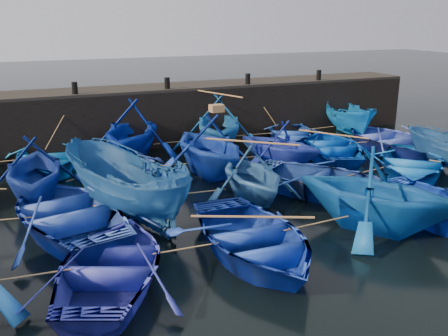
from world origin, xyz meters
name	(u,v)px	position (x,y,z in m)	size (l,w,h in m)	color
ground	(267,220)	(0.00, 0.00, 0.00)	(120.00, 120.00, 0.00)	black
quay_wall	(163,115)	(0.00, 10.50, 1.25)	(26.00, 2.50, 2.50)	black
quay_top	(162,87)	(0.00, 10.50, 2.56)	(26.00, 2.50, 0.12)	black
bollard_1	(75,88)	(-4.00, 9.60, 2.87)	(0.24, 0.24, 0.50)	black
bollard_2	(167,83)	(0.00, 9.60, 2.87)	(0.24, 0.24, 0.50)	black
bollard_3	(248,79)	(4.00, 9.60, 2.87)	(0.24, 0.24, 0.50)	black
bollard_4	(319,75)	(8.00, 9.60, 2.87)	(0.24, 0.24, 0.50)	black
boat_1	(48,157)	(-5.45, 7.69, 0.53)	(3.66, 5.11, 1.06)	#08579E
boat_2	(132,130)	(-2.07, 7.99, 1.25)	(4.10, 4.75, 2.50)	#001986
boat_3	(218,122)	(1.80, 8.02, 1.24)	(4.06, 4.71, 2.48)	#1154A2
boat_4	(289,133)	(5.35, 7.85, 0.45)	(3.12, 4.36, 0.91)	#143BA0
boat_5	(349,119)	(8.80, 7.92, 0.85)	(1.65, 4.39, 1.70)	blue
boat_7	(35,168)	(-6.06, 4.29, 1.12)	(3.68, 4.27, 2.25)	navy
boat_8	(122,170)	(-3.17, 4.91, 0.54)	(3.71, 5.19, 1.08)	#264092
boat_9	(209,144)	(0.05, 4.70, 1.19)	(3.90, 4.53, 2.38)	#0C2E97
boat_10	(279,144)	(2.93, 4.54, 0.96)	(3.15, 3.66, 1.92)	#172CA8
boat_11	(332,147)	(5.62, 4.83, 0.50)	(3.46, 4.84, 1.00)	#00349E
boat_12	(390,139)	(8.60, 4.70, 0.56)	(3.89, 5.44, 1.13)	#2E46BB
boat_14	(68,211)	(-5.41, 1.53, 0.57)	(3.94, 5.51, 1.14)	blue
boat_15	(124,186)	(-3.79, 1.74, 1.02)	(2.00, 5.30, 2.05)	navy
boat_16	(252,173)	(0.24, 1.55, 0.98)	(3.20, 3.72, 1.96)	#21558E
boat_17	(325,180)	(2.78, 1.14, 0.54)	(3.71, 5.18, 1.08)	navy
boat_18	(410,164)	(6.79, 1.53, 0.51)	(3.54, 4.94, 1.03)	#0447B0
boat_21	(113,264)	(-4.85, -1.86, 0.48)	(3.32, 4.65, 0.96)	navy
boat_22	(252,238)	(-1.45, -1.91, 0.52)	(3.59, 5.01, 1.04)	#1232AF
boat_23	(377,190)	(2.41, -1.78, 1.17)	(3.85, 4.46, 2.35)	#08499B
boat_24	(439,206)	(4.51, -2.05, 0.49)	(3.38, 4.72, 0.98)	#0A31CA
wooden_crate	(217,108)	(0.35, 4.70, 2.52)	(0.48, 0.41, 0.26)	olive
mooring_ropes	(199,152)	(-0.27, 4.99, 0.88)	(18.12, 11.59, 2.10)	tan
loose_oars	(266,138)	(1.55, 3.12, 1.65)	(9.33, 12.01, 1.53)	#99724C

